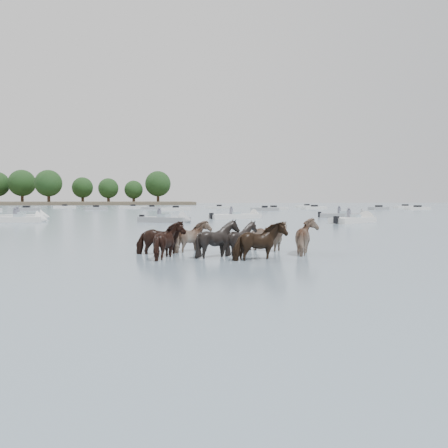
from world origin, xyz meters
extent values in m
plane|color=slate|center=(0.00, 0.00, 0.00)|extent=(400.00, 400.00, 0.00)
imported|color=black|center=(-1.73, 0.56, 0.51)|extent=(1.94, 1.08, 1.56)
imported|color=#9F806B|center=(-0.41, 1.39, 0.48)|extent=(1.65, 1.79, 1.50)
imported|color=black|center=(1.31, 0.19, 0.50)|extent=(1.43, 1.28, 1.54)
imported|color=gray|center=(2.48, 1.24, 0.48)|extent=(1.95, 1.55, 1.50)
imported|color=black|center=(-1.36, -0.58, 0.50)|extent=(1.44, 1.64, 1.54)
imported|color=black|center=(0.34, -0.41, 0.54)|extent=(1.77, 1.65, 1.62)
imported|color=black|center=(1.63, -1.43, 0.52)|extent=(2.05, 1.47, 1.58)
imported|color=#88755C|center=(3.88, 0.07, 0.54)|extent=(1.50, 1.71, 1.63)
sphere|color=black|center=(5.91, 14.30, 0.12)|extent=(0.44, 0.44, 0.44)
cube|color=black|center=(5.66, 14.30, 0.02)|extent=(0.50, 0.22, 0.18)
cube|color=silver|center=(-14.11, 26.85, 0.20)|extent=(3.87, 1.64, 0.55)
cone|color=silver|center=(-12.18, 26.83, 0.20)|extent=(0.92, 1.61, 1.60)
cube|color=#99ADB7|center=(-14.11, 26.85, 0.55)|extent=(0.81, 1.13, 0.35)
cylinder|color=#595966|center=(-14.51, 26.85, 0.75)|extent=(0.36, 0.36, 0.70)
sphere|color=#595966|center=(-14.51, 26.85, 1.20)|extent=(0.24, 0.24, 0.24)
cube|color=gray|center=(-1.38, 24.54, 0.20)|extent=(4.71, 3.66, 0.55)
cone|color=gray|center=(0.57, 23.40, 0.20)|extent=(1.58, 1.84, 1.60)
cube|color=#99ADB7|center=(-1.38, 24.54, 0.55)|extent=(1.26, 1.37, 0.35)
cube|color=black|center=(-3.34, 25.68, 0.35)|extent=(0.48, 0.48, 0.60)
cylinder|color=#595966|center=(-1.78, 24.54, 0.75)|extent=(0.36, 0.36, 0.70)
sphere|color=#595966|center=(-1.78, 24.54, 1.20)|extent=(0.24, 0.24, 0.24)
cube|color=silver|center=(6.02, 31.11, 0.20)|extent=(5.73, 3.49, 0.55)
cone|color=silver|center=(8.59, 32.11, 0.20)|extent=(1.42, 1.82, 1.60)
cube|color=#99ADB7|center=(6.02, 31.11, 0.55)|extent=(1.15, 1.33, 0.35)
cube|color=black|center=(3.44, 30.11, 0.35)|extent=(0.45, 0.45, 0.60)
cylinder|color=#595966|center=(5.62, 31.11, 0.75)|extent=(0.36, 0.36, 0.70)
sphere|color=#595966|center=(5.62, 31.11, 1.20)|extent=(0.24, 0.24, 0.24)
cube|color=silver|center=(14.83, 21.57, 0.20)|extent=(5.25, 4.49, 0.55)
cone|color=silver|center=(16.97, 23.18, 0.20)|extent=(1.68, 1.82, 1.60)
cube|color=#99ADB7|center=(14.83, 21.57, 0.55)|extent=(1.31, 1.38, 0.35)
cube|color=black|center=(12.68, 19.97, 0.35)|extent=(0.49, 0.49, 0.60)
cylinder|color=#595966|center=(14.43, 21.57, 0.75)|extent=(0.36, 0.36, 0.70)
sphere|color=#595966|center=(14.43, 21.57, 1.20)|extent=(0.24, 0.24, 0.24)
cube|color=gray|center=(18.18, 32.27, 0.20)|extent=(5.22, 2.72, 0.55)
cone|color=gray|center=(20.61, 31.69, 0.20)|extent=(1.25, 1.77, 1.60)
cube|color=#99ADB7|center=(18.18, 32.27, 0.55)|extent=(1.04, 1.28, 0.35)
cube|color=black|center=(15.76, 32.85, 0.35)|extent=(0.42, 0.42, 0.60)
cylinder|color=#595966|center=(17.78, 32.27, 0.75)|extent=(0.36, 0.36, 0.70)
sphere|color=#595966|center=(17.78, 32.27, 1.20)|extent=(0.24, 0.24, 0.24)
cube|color=silver|center=(-15.58, 32.67, 0.20)|extent=(4.65, 2.65, 0.55)
cone|color=silver|center=(-13.45, 33.23, 0.20)|extent=(1.27, 1.77, 1.60)
cube|color=#99ADB7|center=(-15.58, 32.67, 0.55)|extent=(1.06, 1.29, 0.35)
cylinder|color=#595966|center=(-15.98, 32.67, 0.75)|extent=(0.36, 0.36, 0.70)
sphere|color=#595966|center=(-15.98, 32.67, 1.20)|extent=(0.24, 0.24, 0.24)
cube|color=gray|center=(-24.83, 68.83, 0.22)|extent=(4.25, 1.56, 0.60)
cube|color=black|center=(-24.83, 68.83, 0.60)|extent=(1.01, 1.01, 0.50)
cube|color=silver|center=(-21.98, 87.32, 0.22)|extent=(4.73, 1.86, 0.60)
cube|color=black|center=(-21.98, 87.32, 0.60)|extent=(1.08, 1.08, 0.50)
cube|color=gray|center=(-13.57, 72.91, 0.22)|extent=(4.42, 2.93, 0.60)
cube|color=black|center=(-13.57, 72.91, 0.60)|extent=(1.30, 1.30, 0.50)
cube|color=silver|center=(-7.39, 83.98, 0.22)|extent=(5.75, 2.08, 0.60)
cube|color=black|center=(-7.39, 83.98, 0.60)|extent=(1.10, 1.10, 0.50)
cube|color=gray|center=(-3.31, 74.92, 0.22)|extent=(4.27, 1.89, 0.60)
cube|color=black|center=(-3.31, 74.92, 0.60)|extent=(1.09, 1.09, 0.50)
cube|color=silver|center=(0.98, 65.03, 0.22)|extent=(5.27, 2.03, 0.60)
cube|color=black|center=(0.98, 65.03, 0.60)|extent=(1.10, 1.10, 0.50)
cube|color=silver|center=(10.32, 78.39, 0.22)|extent=(6.08, 2.69, 0.60)
cube|color=black|center=(10.32, 78.39, 0.60)|extent=(1.19, 1.19, 0.50)
cube|color=gray|center=(16.37, 63.11, 0.22)|extent=(5.12, 2.23, 0.60)
cube|color=black|center=(16.37, 63.11, 0.60)|extent=(1.14, 1.14, 0.50)
cube|color=silver|center=(18.68, 66.01, 0.22)|extent=(5.24, 1.55, 0.60)
cube|color=black|center=(18.68, 66.01, 0.60)|extent=(1.01, 1.01, 0.50)
cube|color=silver|center=(28.31, 71.83, 0.22)|extent=(5.50, 3.24, 0.60)
cube|color=black|center=(28.31, 71.83, 0.60)|extent=(1.28, 1.28, 0.50)
cube|color=silver|center=(31.48, 86.42, 0.22)|extent=(5.03, 1.86, 0.60)
cube|color=black|center=(31.48, 86.42, 0.60)|extent=(1.07, 1.07, 0.50)
cube|color=gray|center=(39.02, 66.38, 0.22)|extent=(4.54, 3.15, 0.60)
cube|color=black|center=(39.02, 66.38, 0.60)|extent=(1.32, 1.32, 0.50)
cube|color=silver|center=(45.88, 64.76, 0.22)|extent=(5.42, 2.75, 0.60)
cube|color=black|center=(45.88, 64.76, 0.60)|extent=(1.22, 1.22, 0.50)
cube|color=silver|center=(51.10, 78.69, 0.22)|extent=(5.90, 3.24, 0.60)
cube|color=black|center=(51.10, 78.69, 0.60)|extent=(1.27, 1.27, 0.50)
cylinder|color=#382619|center=(-49.23, 154.37, 2.07)|extent=(1.00, 1.00, 4.14)
sphere|color=black|center=(-49.23, 154.37, 7.48)|extent=(9.21, 9.21, 9.21)
cylinder|color=#382619|center=(-38.12, 144.31, 1.98)|extent=(1.00, 1.00, 3.95)
sphere|color=black|center=(-38.12, 144.31, 7.13)|extent=(8.78, 8.78, 8.78)
cylinder|color=#382619|center=(-29.26, 156.97, 1.67)|extent=(1.00, 1.00, 3.34)
sphere|color=black|center=(-29.26, 156.97, 6.02)|extent=(7.41, 7.41, 7.41)
cylinder|color=#382619|center=(-19.49, 150.27, 1.57)|extent=(1.00, 1.00, 3.13)
sphere|color=black|center=(-19.49, 150.27, 5.66)|extent=(6.96, 6.96, 6.96)
cylinder|color=#382619|center=(-10.90, 151.09, 1.44)|extent=(1.00, 1.00, 2.89)
sphere|color=black|center=(-10.90, 151.09, 5.21)|extent=(6.41, 6.41, 6.41)
cylinder|color=#382619|center=(-2.41, 151.65, 2.03)|extent=(1.00, 1.00, 4.06)
sphere|color=black|center=(-2.41, 151.65, 7.33)|extent=(9.02, 9.02, 9.02)
camera|label=1|loc=(-1.71, -17.05, 2.10)|focal=37.66mm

